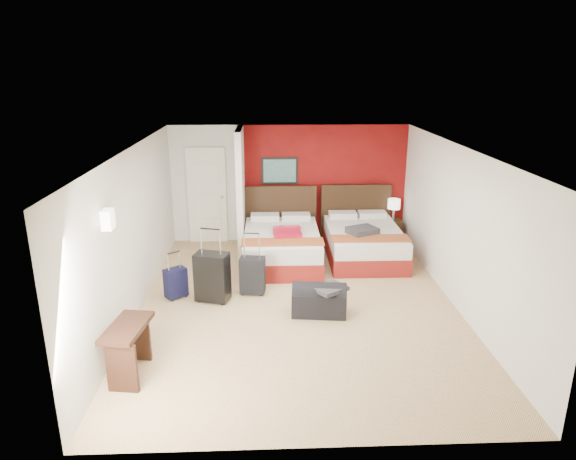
{
  "coord_description": "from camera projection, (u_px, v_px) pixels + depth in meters",
  "views": [
    {
      "loc": [
        -0.46,
        -7.44,
        3.65
      ],
      "look_at": [
        -0.12,
        0.8,
        1.0
      ],
      "focal_mm": 31.87,
      "sensor_mm": 36.0,
      "label": 1
    }
  ],
  "objects": [
    {
      "name": "partition_wall",
      "position": [
        241.0,
        191.0,
        10.27
      ],
      "size": [
        0.12,
        1.2,
        2.5
      ],
      "primitive_type": "cube",
      "color": "silver",
      "rests_on": "ground"
    },
    {
      "name": "desk",
      "position": [
        129.0,
        350.0,
        6.24
      ],
      "size": [
        0.52,
        0.86,
        0.68
      ],
      "primitive_type": "cube",
      "rotation": [
        0.0,
        0.0,
        -0.14
      ],
      "color": "black",
      "rests_on": "ground"
    },
    {
      "name": "suitcase_navy",
      "position": [
        176.0,
        284.0,
        8.37
      ],
      "size": [
        0.4,
        0.38,
        0.48
      ],
      "primitive_type": "cube",
      "rotation": [
        0.0,
        0.0,
        0.67
      ],
      "color": "black",
      "rests_on": "ground"
    },
    {
      "name": "table_lamp",
      "position": [
        394.0,
        210.0,
        10.83
      ],
      "size": [
        0.29,
        0.29,
        0.47
      ],
      "primitive_type": "cylinder",
      "rotation": [
        0.0,
        0.0,
        -0.11
      ],
      "color": "white",
      "rests_on": "nightstand"
    },
    {
      "name": "nightstand",
      "position": [
        392.0,
        232.0,
        10.98
      ],
      "size": [
        0.39,
        0.39,
        0.51
      ],
      "primitive_type": "cube",
      "rotation": [
        0.0,
        0.0,
        0.05
      ],
      "color": "#2F1F0F",
      "rests_on": "ground"
    },
    {
      "name": "room_walls",
      "position": [
        215.0,
        207.0,
        9.12
      ],
      "size": [
        5.02,
        6.52,
        2.5
      ],
      "color": "silver",
      "rests_on": "ground"
    },
    {
      "name": "suitcase_black",
      "position": [
        212.0,
        278.0,
        8.22
      ],
      "size": [
        0.59,
        0.46,
        0.79
      ],
      "primitive_type": "cube",
      "rotation": [
        0.0,
        0.0,
        -0.27
      ],
      "color": "black",
      "rests_on": "ground"
    },
    {
      "name": "jacket_bundle",
      "position": [
        362.0,
        231.0,
        9.69
      ],
      "size": [
        0.65,
        0.6,
        0.13
      ],
      "primitive_type": "cube",
      "rotation": [
        0.0,
        0.0,
        0.43
      ],
      "color": "#38383D",
      "rests_on": "bed_right"
    },
    {
      "name": "entry_door",
      "position": [
        207.0,
        196.0,
        10.87
      ],
      "size": [
        0.82,
        0.06,
        2.05
      ],
      "primitive_type": "cube",
      "color": "silver",
      "rests_on": "ground"
    },
    {
      "name": "suitcase_charcoal",
      "position": [
        253.0,
        277.0,
        8.51
      ],
      "size": [
        0.44,
        0.31,
        0.61
      ],
      "primitive_type": "cube",
      "rotation": [
        0.0,
        0.0,
        -0.13
      ],
      "color": "black",
      "rests_on": "ground"
    },
    {
      "name": "red_suitcase_open",
      "position": [
        287.0,
        231.0,
        9.68
      ],
      "size": [
        0.57,
        0.75,
        0.09
      ],
      "primitive_type": "cube",
      "rotation": [
        0.0,
        0.0,
        0.07
      ],
      "color": "#A40E26",
      "rests_on": "bed_left"
    },
    {
      "name": "red_accent_panel",
      "position": [
        324.0,
        184.0,
        10.93
      ],
      "size": [
        3.5,
        0.04,
        2.5
      ],
      "primitive_type": "cube",
      "color": "maroon",
      "rests_on": "ground"
    },
    {
      "name": "jacket_draped",
      "position": [
        330.0,
        288.0,
        7.72
      ],
      "size": [
        0.6,
        0.59,
        0.06
      ],
      "primitive_type": "cube",
      "rotation": [
        0.0,
        0.0,
        0.63
      ],
      "color": "#353439",
      "rests_on": "duffel_bag"
    },
    {
      "name": "bed_right",
      "position": [
        364.0,
        244.0,
        10.09
      ],
      "size": [
        1.44,
        2.05,
        0.61
      ],
      "primitive_type": "cube",
      "rotation": [
        0.0,
        0.0,
        -0.01
      ],
      "color": "silver",
      "rests_on": "ground"
    },
    {
      "name": "ground",
      "position": [
        298.0,
        304.0,
        8.21
      ],
      "size": [
        6.5,
        6.5,
        0.0
      ],
      "primitive_type": "plane",
      "color": "#D4B583",
      "rests_on": "ground"
    },
    {
      "name": "duffel_bag",
      "position": [
        319.0,
        301.0,
        7.84
      ],
      "size": [
        0.87,
        0.53,
        0.42
      ],
      "primitive_type": "cube",
      "rotation": [
        0.0,
        0.0,
        -0.12
      ],
      "color": "black",
      "rests_on": "ground"
    },
    {
      "name": "bed_left",
      "position": [
        282.0,
        247.0,
        9.88
      ],
      "size": [
        1.47,
        2.09,
        0.62
      ],
      "primitive_type": "cube",
      "rotation": [
        0.0,
        0.0,
        -0.01
      ],
      "color": "silver",
      "rests_on": "ground"
    }
  ]
}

